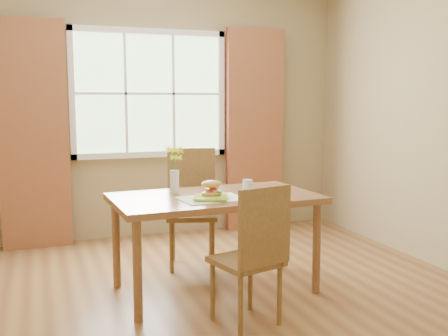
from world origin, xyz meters
name	(u,v)px	position (x,y,z in m)	size (l,w,h in m)	color
room	(204,113)	(0.00, 0.00, 1.35)	(4.24, 3.84, 2.74)	brown
window	(150,94)	(0.00, 1.87, 1.50)	(1.62, 0.06, 1.32)	#BBE3AC
curtain_left	(34,135)	(-1.15, 1.78, 1.10)	(0.65, 0.08, 2.20)	maroon
curtain_right	(255,131)	(1.15, 1.78, 1.10)	(0.65, 0.08, 2.20)	maroon
dining_table	(215,205)	(0.11, 0.09, 0.66)	(1.54, 0.92, 0.73)	brown
chair_near	(254,250)	(0.13, -0.60, 0.50)	(0.47, 0.47, 0.92)	brown
chair_far	(192,201)	(0.13, 0.80, 0.56)	(0.52, 0.52, 1.02)	brown
placemat	(212,199)	(0.04, -0.04, 0.74)	(0.45, 0.33, 0.01)	beige
plate	(211,198)	(0.02, -0.07, 0.74)	(0.24, 0.24, 0.01)	#96C330
croissant_sandwich	(212,189)	(0.04, -0.03, 0.81)	(0.17, 0.11, 0.12)	#C79043
water_glass	(248,187)	(0.35, 0.05, 0.79)	(0.07, 0.07, 0.11)	silver
flower_vase	(175,165)	(-0.15, 0.28, 0.95)	(0.15, 0.15, 0.36)	silver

